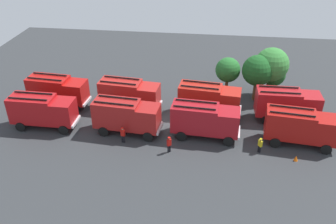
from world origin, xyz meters
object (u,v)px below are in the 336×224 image
Objects in this scene: tree_0 at (228,70)px; traffic_cone_1 at (173,109)px; firefighter_0 at (123,134)px; firefighter_4 at (260,145)px; firefighter_3 at (55,88)px; tree_2 at (272,65)px; tree_1 at (258,71)px; fire_truck_7 at (287,103)px; tree_3 at (274,75)px; fire_truck_1 at (126,115)px; firefighter_1 at (169,144)px; traffic_cone_0 at (46,110)px; fire_truck_4 at (58,90)px; fire_truck_0 at (43,110)px; firefighter_2 at (212,95)px; fire_truck_3 at (300,126)px; fire_truck_5 at (129,94)px; fire_truck_6 at (209,99)px; traffic_cone_2 at (296,158)px; fire_truck_2 at (205,119)px.

traffic_cone_1 is at bearing -138.23° from tree_0.
firefighter_4 is at bearing -76.92° from firefighter_0.
tree_2 reaches higher than firefighter_3.
tree_1 is 2.06m from tree_2.
fire_truck_7 is 5.98m from tree_3.
firefighter_1 is at bearing -26.58° from fire_truck_1.
fire_truck_4 is at bearing 60.97° from traffic_cone_0.
fire_truck_1 is 6.98m from traffic_cone_1.
traffic_cone_1 is (14.05, 0.28, -1.83)m from fire_truck_4.
fire_truck_0 is 9.31m from fire_truck_1.
firefighter_2 is 20.14m from traffic_cone_0.
fire_truck_0 and fire_truck_3 have the same top height.
firefighter_2 is at bearing -36.81° from firefighter_3.
fire_truck_6 is (9.37, -0.00, 0.00)m from fire_truck_5.
tree_1 is at bearing -33.71° from firefighter_3.
firefighter_3 is (-10.48, 2.67, -1.26)m from fire_truck_5.
fire_truck_5 is 1.68× the size of tree_3.
tree_2 is at bearing -39.47° from firefighter_0.
fire_truck_4 is at bearing -173.72° from fire_truck_6.
tree_1 is (5.67, 4.59, 1.80)m from fire_truck_6.
firefighter_3 is at bearing 118.54° from firefighter_2.
firefighter_1 is at bearing -160.26° from fire_truck_3.
traffic_cone_2 is at bearing -114.60° from firefighter_2.
fire_truck_5 is at bearing 119.37° from firefighter_4.
firefighter_1 is at bearing -70.94° from firefighter_3.
firefighter_3 is 28.07m from tree_3.
tree_0 is at bearing 137.76° from fire_truck_7.
tree_0 reaches higher than firefighter_0.
firefighter_4 is at bearing -125.61° from firefighter_2.
fire_truck_7 is 5.83m from tree_1.
tree_2 is (27.27, 2.93, 3.49)m from firefighter_3.
fire_truck_6 is 9.96× the size of traffic_cone_0.
fire_truck_5 is 5.56m from traffic_cone_1.
tree_1 reaches higher than firefighter_3.
firefighter_3 is (-16.20, 10.50, -0.11)m from firefighter_1.
tree_0 is at bearing 41.77° from traffic_cone_1.
fire_truck_3 is at bearing 3.32° from fire_truck_2.
fire_truck_2 is 19.15m from traffic_cone_0.
firefighter_0 is 1.12× the size of firefighter_3.
tree_2 is at bearing -31.87° from firefighter_3.
firefighter_4 is 24.98m from traffic_cone_0.
traffic_cone_1 is at bearing 7.96° from traffic_cone_0.
firefighter_0 is at bearing -78.07° from fire_truck_5.
fire_truck_1 is 14.12m from firefighter_4.
tree_0 is (-7.15, 10.52, 1.14)m from fire_truck_3.
fire_truck_2 is 6.14m from firefighter_4.
fire_truck_0 is at bearing 91.48° from firefighter_0.
fire_truck_1 is 12.87× the size of traffic_cone_2.
firefighter_2 is at bearing -164.40° from tree_1.
tree_1 is at bearing -151.20° from tree_3.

